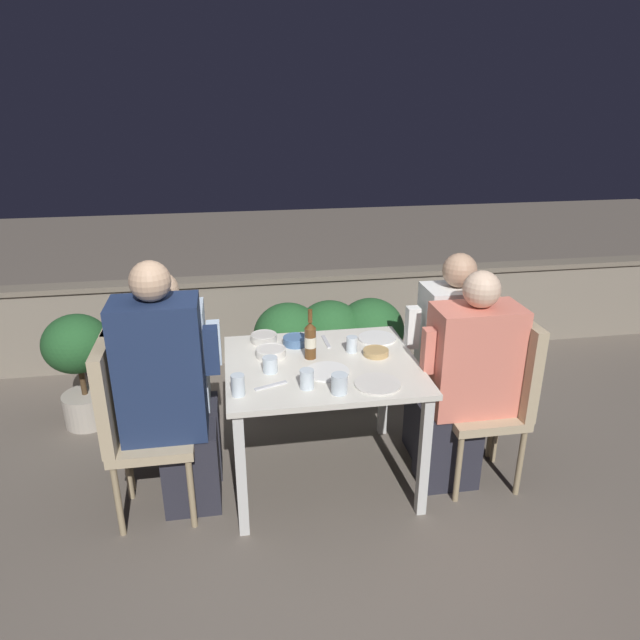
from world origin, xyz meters
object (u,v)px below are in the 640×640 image
chair_left_near (130,415)px  chair_left_far (138,388)px  person_blue_shirt (176,379)px  chair_right_far (478,363)px  chair_right_near (500,387)px  person_white_polo (446,357)px  potted_plant (79,359)px  beer_bottle (310,340)px  person_navy_jumper (169,393)px  person_coral_top (465,383)px

chair_left_near → chair_left_far: size_ratio=1.00×
person_blue_shirt → chair_right_far: 1.74m
chair_left_near → person_blue_shirt: bearing=53.4°
chair_right_far → chair_right_near: bearing=-91.4°
person_white_polo → potted_plant: size_ratio=1.63×
chair_right_far → beer_bottle: bearing=-175.7°
chair_right_near → person_white_polo: size_ratio=0.78×
chair_left_near → potted_plant: bearing=115.9°
beer_bottle → chair_left_far: bearing=174.9°
person_navy_jumper → chair_right_near: bearing=-0.9°
person_blue_shirt → chair_left_near: bearing=-126.6°
person_coral_top → chair_right_near: bearing=0.0°
chair_left_near → chair_right_far: size_ratio=1.00×
chair_left_near → chair_right_near: bearing=-0.8°
chair_left_near → person_white_polo: (1.74, 0.27, 0.06)m
chair_left_near → chair_right_near: (1.94, -0.03, 0.00)m
person_navy_jumper → chair_right_near: person_navy_jumper is taller
person_blue_shirt → potted_plant: 0.95m
chair_left_far → chair_left_near: bearing=-90.9°
chair_right_near → person_white_polo: (-0.20, 0.30, 0.06)m
person_navy_jumper → person_blue_shirt: size_ratio=1.11×
chair_left_far → person_blue_shirt: 0.21m
person_navy_jumper → beer_bottle: size_ratio=4.86×
person_coral_top → person_white_polo: size_ratio=0.99×
person_blue_shirt → person_coral_top: size_ratio=0.98×
potted_plant → person_navy_jumper: bearing=-55.1°
chair_left_near → chair_left_far: (0.00, 0.28, 0.00)m
chair_left_far → potted_plant: (-0.46, 0.66, -0.10)m
person_blue_shirt → person_white_polo: (1.53, -0.01, 0.02)m
chair_right_far → potted_plant: size_ratio=1.27×
chair_left_far → person_white_polo: 1.74m
person_coral_top → person_white_polo: (0.01, 0.30, 0.01)m
person_coral_top → chair_right_far: person_coral_top is taller
chair_right_near → beer_bottle: 1.06m
chair_right_far → person_white_polo: 0.21m
person_coral_top → beer_bottle: person_coral_top is taller
chair_left_far → beer_bottle: bearing=-5.1°
chair_left_far → beer_bottle: (0.93, -0.08, 0.26)m
chair_right_far → chair_left_near: bearing=-172.0°
person_blue_shirt → chair_right_near: size_ratio=1.25×
chair_right_far → person_white_polo: bearing=180.0°
chair_left_far → chair_right_far: same height
chair_right_near → chair_left_near: bearing=179.2°
chair_left_near → chair_right_far: bearing=8.0°
chair_left_far → person_blue_shirt: (0.20, 0.00, 0.04)m
person_navy_jumper → person_white_polo: bearing=10.1°
chair_left_far → chair_right_far: 1.94m
person_navy_jumper → person_blue_shirt: person_navy_jumper is taller
chair_right_far → chair_left_far: bearing=179.8°
person_blue_shirt → person_white_polo: 1.53m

